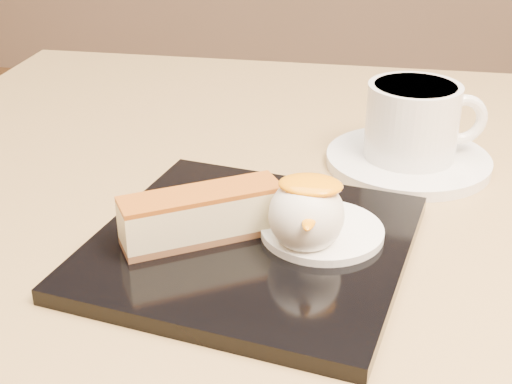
% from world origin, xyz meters
% --- Properties ---
extents(table, '(0.80, 0.80, 0.72)m').
position_xyz_m(table, '(0.00, 0.00, 0.56)').
color(table, black).
rests_on(table, ground).
extents(dessert_plate, '(0.26, 0.26, 0.01)m').
position_xyz_m(dessert_plate, '(-0.01, -0.09, 0.73)').
color(dessert_plate, black).
rests_on(dessert_plate, table).
extents(cheesecake, '(0.11, 0.09, 0.04)m').
position_xyz_m(cheesecake, '(-0.04, -0.09, 0.75)').
color(cheesecake, brown).
rests_on(cheesecake, dessert_plate).
extents(cream_smear, '(0.09, 0.09, 0.01)m').
position_xyz_m(cream_smear, '(0.04, -0.07, 0.73)').
color(cream_smear, white).
rests_on(cream_smear, dessert_plate).
extents(ice_cream_scoop, '(0.05, 0.05, 0.05)m').
position_xyz_m(ice_cream_scoop, '(0.03, -0.09, 0.76)').
color(ice_cream_scoop, white).
rests_on(ice_cream_scoop, cream_smear).
extents(mango_sauce, '(0.04, 0.03, 0.01)m').
position_xyz_m(mango_sauce, '(0.03, -0.09, 0.78)').
color(mango_sauce, orange).
rests_on(mango_sauce, ice_cream_scoop).
extents(mint_sprig, '(0.03, 0.02, 0.00)m').
position_xyz_m(mint_sprig, '(0.01, -0.05, 0.74)').
color(mint_sprig, green).
rests_on(mint_sprig, cream_smear).
extents(saucer, '(0.15, 0.15, 0.01)m').
position_xyz_m(saucer, '(0.11, 0.09, 0.72)').
color(saucer, white).
rests_on(saucer, table).
extents(coffee_cup, '(0.11, 0.08, 0.07)m').
position_xyz_m(coffee_cup, '(0.11, 0.09, 0.77)').
color(coffee_cup, white).
rests_on(coffee_cup, saucer).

